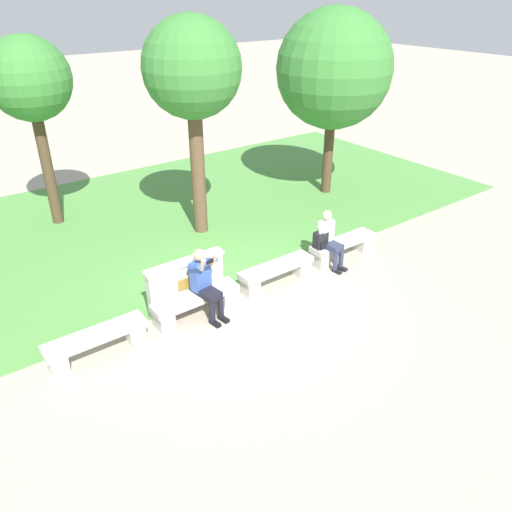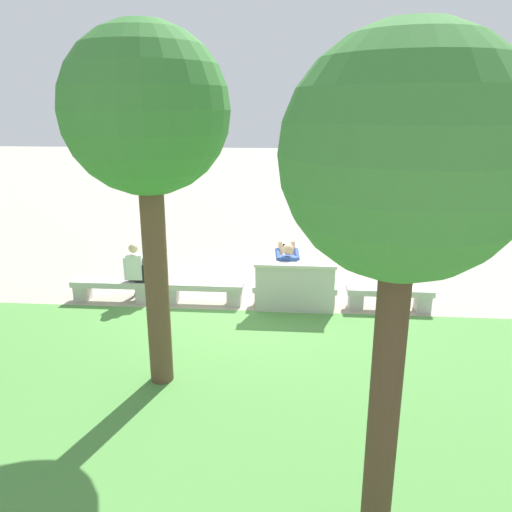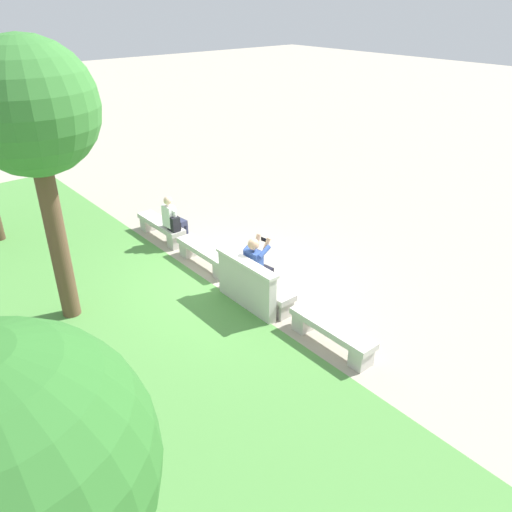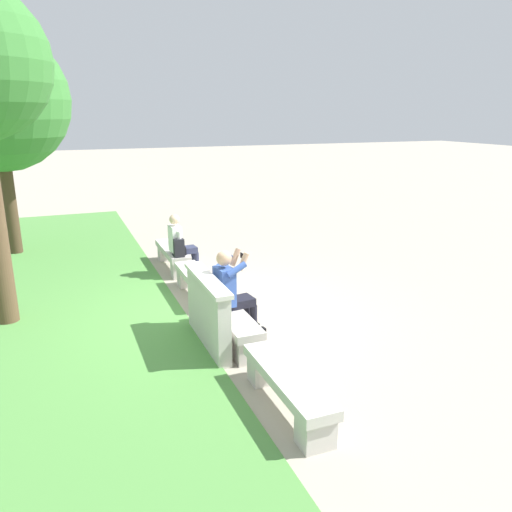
{
  "view_description": "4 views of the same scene",
  "coord_description": "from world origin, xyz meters",
  "px_view_note": "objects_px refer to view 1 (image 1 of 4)",
  "views": [
    {
      "loc": [
        -4.59,
        -6.79,
        5.43
      ],
      "look_at": [
        0.18,
        -0.33,
        1.04
      ],
      "focal_mm": 35.0,
      "sensor_mm": 36.0,
      "label": 1
    },
    {
      "loc": [
        -0.93,
        9.47,
        3.9
      ],
      "look_at": [
        -0.13,
        -0.44,
        0.91
      ],
      "focal_mm": 35.0,
      "sensor_mm": 36.0,
      "label": 2
    },
    {
      "loc": [
        -7.3,
        5.44,
        5.41
      ],
      "look_at": [
        -0.46,
        -0.3,
        0.71
      ],
      "focal_mm": 35.0,
      "sensor_mm": 36.0,
      "label": 3
    },
    {
      "loc": [
        -7.21,
        2.12,
        3.19
      ],
      "look_at": [
        -0.4,
        -0.61,
        1.07
      ],
      "focal_mm": 35.0,
      "sensor_mm": 36.0,
      "label": 4
    }
  ],
  "objects_px": {
    "bench_main": "(96,340)",
    "bench_far": "(343,246)",
    "person_distant": "(329,238)",
    "backpack": "(321,240)",
    "tree_behind_wall": "(29,82)",
    "bench_mid": "(276,271)",
    "tree_far_back": "(192,72)",
    "person_photographer": "(205,280)",
    "tree_left_background": "(334,70)",
    "bench_near": "(196,302)"
  },
  "relations": [
    {
      "from": "bench_mid",
      "to": "tree_far_back",
      "type": "relative_size",
      "value": 0.34
    },
    {
      "from": "bench_far",
      "to": "backpack",
      "type": "xyz_separation_m",
      "value": [
        -0.67,
        0.02,
        0.33
      ]
    },
    {
      "from": "tree_behind_wall",
      "to": "tree_far_back",
      "type": "relative_size",
      "value": 0.91
    },
    {
      "from": "person_photographer",
      "to": "backpack",
      "type": "bearing_deg",
      "value": 1.84
    },
    {
      "from": "bench_main",
      "to": "bench_far",
      "type": "xyz_separation_m",
      "value": [
        5.66,
        0.0,
        0.0
      ]
    },
    {
      "from": "bench_mid",
      "to": "backpack",
      "type": "relative_size",
      "value": 3.93
    },
    {
      "from": "person_photographer",
      "to": "person_distant",
      "type": "distance_m",
      "value": 3.1
    },
    {
      "from": "backpack",
      "to": "tree_behind_wall",
      "type": "xyz_separation_m",
      "value": [
        -3.88,
        5.66,
        2.87
      ]
    },
    {
      "from": "bench_mid",
      "to": "tree_far_back",
      "type": "distance_m",
      "value": 4.63
    },
    {
      "from": "tree_behind_wall",
      "to": "bench_mid",
      "type": "bearing_deg",
      "value": -64.81
    },
    {
      "from": "backpack",
      "to": "tree_far_back",
      "type": "bearing_deg",
      "value": 111.18
    },
    {
      "from": "bench_far",
      "to": "bench_mid",
      "type": "bearing_deg",
      "value": 180.0
    },
    {
      "from": "bench_mid",
      "to": "tree_behind_wall",
      "type": "xyz_separation_m",
      "value": [
        -2.67,
        5.68,
        3.2
      ]
    },
    {
      "from": "person_distant",
      "to": "tree_behind_wall",
      "type": "relative_size",
      "value": 0.28
    },
    {
      "from": "tree_behind_wall",
      "to": "tree_left_background",
      "type": "relative_size",
      "value": 0.9
    },
    {
      "from": "person_photographer",
      "to": "tree_far_back",
      "type": "xyz_separation_m",
      "value": [
        1.76,
        3.13,
        3.04
      ]
    },
    {
      "from": "person_distant",
      "to": "tree_behind_wall",
      "type": "height_order",
      "value": "tree_behind_wall"
    },
    {
      "from": "person_photographer",
      "to": "bench_far",
      "type": "bearing_deg",
      "value": 1.22
    },
    {
      "from": "tree_behind_wall",
      "to": "bench_far",
      "type": "bearing_deg",
      "value": -51.25
    },
    {
      "from": "bench_far",
      "to": "bench_main",
      "type": "bearing_deg",
      "value": 180.0
    },
    {
      "from": "tree_left_background",
      "to": "person_distant",
      "type": "bearing_deg",
      "value": -132.9
    },
    {
      "from": "bench_far",
      "to": "person_photographer",
      "type": "height_order",
      "value": "person_photographer"
    },
    {
      "from": "bench_near",
      "to": "bench_mid",
      "type": "height_order",
      "value": "same"
    },
    {
      "from": "bench_near",
      "to": "backpack",
      "type": "height_order",
      "value": "backpack"
    },
    {
      "from": "person_photographer",
      "to": "tree_left_background",
      "type": "relative_size",
      "value": 0.26
    },
    {
      "from": "backpack",
      "to": "tree_left_background",
      "type": "xyz_separation_m",
      "value": [
        3.16,
        3.13,
        2.81
      ]
    },
    {
      "from": "bench_near",
      "to": "tree_far_back",
      "type": "bearing_deg",
      "value": 57.72
    },
    {
      "from": "bench_near",
      "to": "person_photographer",
      "type": "relative_size",
      "value": 1.27
    },
    {
      "from": "tree_behind_wall",
      "to": "bench_main",
      "type": "bearing_deg",
      "value": -100.98
    },
    {
      "from": "bench_near",
      "to": "person_distant",
      "type": "height_order",
      "value": "person_distant"
    },
    {
      "from": "bench_far",
      "to": "bench_near",
      "type": "bearing_deg",
      "value": 180.0
    },
    {
      "from": "bench_mid",
      "to": "backpack",
      "type": "height_order",
      "value": "backpack"
    },
    {
      "from": "bench_main",
      "to": "person_photographer",
      "type": "xyz_separation_m",
      "value": [
        2.05,
        -0.08,
        0.44
      ]
    },
    {
      "from": "bench_main",
      "to": "bench_far",
      "type": "distance_m",
      "value": 5.66
    },
    {
      "from": "bench_main",
      "to": "bench_far",
      "type": "bearing_deg",
      "value": 0.0
    },
    {
      "from": "bench_far",
      "to": "tree_behind_wall",
      "type": "distance_m",
      "value": 7.95
    },
    {
      "from": "bench_near",
      "to": "tree_behind_wall",
      "type": "distance_m",
      "value": 6.57
    },
    {
      "from": "bench_near",
      "to": "tree_far_back",
      "type": "relative_size",
      "value": 0.34
    },
    {
      "from": "bench_mid",
      "to": "person_photographer",
      "type": "distance_m",
      "value": 1.78
    },
    {
      "from": "person_photographer",
      "to": "tree_far_back",
      "type": "height_order",
      "value": "tree_far_back"
    },
    {
      "from": "person_distant",
      "to": "backpack",
      "type": "bearing_deg",
      "value": 153.45
    },
    {
      "from": "bench_main",
      "to": "bench_near",
      "type": "xyz_separation_m",
      "value": [
        1.89,
        0.0,
        0.0
      ]
    },
    {
      "from": "bench_main",
      "to": "person_photographer",
      "type": "distance_m",
      "value": 2.1
    },
    {
      "from": "bench_far",
      "to": "backpack",
      "type": "relative_size",
      "value": 3.93
    },
    {
      "from": "bench_near",
      "to": "bench_mid",
      "type": "bearing_deg",
      "value": 0.0
    },
    {
      "from": "person_distant",
      "to": "backpack",
      "type": "xyz_separation_m",
      "value": [
        -0.17,
        0.08,
        -0.05
      ]
    },
    {
      "from": "bench_main",
      "to": "tree_far_back",
      "type": "distance_m",
      "value": 6.0
    },
    {
      "from": "bench_near",
      "to": "backpack",
      "type": "relative_size",
      "value": 3.93
    },
    {
      "from": "bench_main",
      "to": "tree_behind_wall",
      "type": "bearing_deg",
      "value": 79.02
    },
    {
      "from": "person_distant",
      "to": "tree_far_back",
      "type": "xyz_separation_m",
      "value": [
        -1.34,
        3.12,
        3.11
      ]
    }
  ]
}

